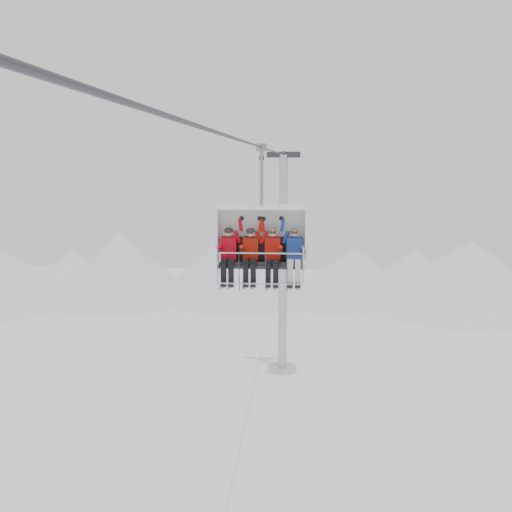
# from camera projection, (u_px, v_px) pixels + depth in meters

# --- Properties ---
(ridgeline) EXTENTS (72.00, 21.00, 7.00)m
(ridgeline) POSITION_uv_depth(u_px,v_px,m) (273.00, 271.00, 59.36)
(ridgeline) COLOR white
(ridgeline) RESTS_ON ground
(lift_tower_right) EXTENTS (2.00, 1.80, 13.48)m
(lift_tower_right) POSITION_uv_depth(u_px,v_px,m) (283.00, 279.00, 39.03)
(lift_tower_right) COLOR #B2B5BA
(lift_tower_right) RESTS_ON ground
(haul_cable) EXTENTS (0.06, 50.00, 0.06)m
(haul_cable) POSITION_uv_depth(u_px,v_px,m) (256.00, 145.00, 16.23)
(haul_cable) COLOR #2F2F34
(haul_cable) RESTS_ON lift_tower_left
(chairlift_carrier) EXTENTS (2.68, 1.17, 3.98)m
(chairlift_carrier) POSITION_uv_depth(u_px,v_px,m) (262.00, 235.00, 18.88)
(chairlift_carrier) COLOR black
(chairlift_carrier) RESTS_ON haul_cable
(skier_far_left) EXTENTS (0.46, 1.69, 1.79)m
(skier_far_left) POSITION_uv_depth(u_px,v_px,m) (229.00, 253.00, 18.72)
(skier_far_left) COLOR #BA0415
(skier_far_left) RESTS_ON chairlift_carrier
(skier_center_left) EXTENTS (0.45, 1.69, 1.77)m
(skier_center_left) POSITION_uv_depth(u_px,v_px,m) (250.00, 253.00, 18.67)
(skier_center_left) COLOR #A31507
(skier_center_left) RESTS_ON chairlift_carrier
(skier_center_right) EXTENTS (0.46, 1.69, 1.79)m
(skier_center_right) POSITION_uv_depth(u_px,v_px,m) (273.00, 253.00, 18.62)
(skier_center_right) COLOR #B51108
(skier_center_right) RESTS_ON chairlift_carrier
(skier_far_right) EXTENTS (0.46, 1.69, 1.79)m
(skier_far_right) POSITION_uv_depth(u_px,v_px,m) (294.00, 253.00, 18.58)
(skier_far_right) COLOR navy
(skier_far_right) RESTS_ON chairlift_carrier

